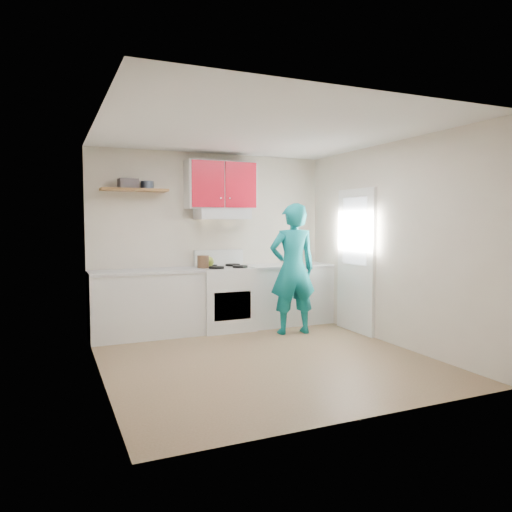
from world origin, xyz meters
name	(u,v)px	position (x,y,z in m)	size (l,w,h in m)	color
floor	(263,358)	(0.00, 0.00, 0.00)	(3.80, 3.80, 0.00)	brown
ceiling	(263,131)	(0.00, 0.00, 2.60)	(3.60, 3.80, 0.04)	white
back_wall	(211,241)	(0.00, 1.90, 1.30)	(3.60, 0.04, 2.60)	beige
front_wall	(363,258)	(0.00, -1.90, 1.30)	(3.60, 0.04, 2.60)	beige
left_wall	(99,250)	(-1.80, 0.00, 1.30)	(0.04, 3.80, 2.60)	beige
right_wall	(390,244)	(1.80, 0.00, 1.30)	(0.04, 3.80, 2.60)	beige
door	(356,261)	(1.78, 0.70, 1.02)	(0.05, 0.85, 2.05)	white
door_glass	(355,231)	(1.75, 0.70, 1.45)	(0.01, 0.55, 0.95)	white
counter_left	(146,304)	(-1.04, 1.60, 0.45)	(1.52, 0.60, 0.90)	silver
counter_right	(287,295)	(1.14, 1.60, 0.45)	(1.32, 0.60, 0.90)	silver
stove	(225,298)	(0.10, 1.57, 0.46)	(0.76, 0.65, 0.92)	white
range_hood	(222,214)	(0.10, 1.68, 1.70)	(0.76, 0.44, 0.15)	silver
upper_cabinets	(221,185)	(0.10, 1.73, 2.12)	(1.02, 0.33, 0.70)	red
shelf	(134,190)	(-1.15, 1.75, 2.02)	(0.90, 0.30, 0.04)	brown
books	(128,183)	(-1.24, 1.73, 2.10)	(0.25, 0.18, 0.13)	#3F383B
tin	(147,185)	(-0.97, 1.79, 2.09)	(0.18, 0.18, 0.11)	#333D4C
kettle	(207,262)	(-0.15, 1.64, 1.00)	(0.19, 0.19, 0.17)	olive
crock	(203,262)	(-0.23, 1.58, 1.00)	(0.17, 0.17, 0.20)	#48311F
cutting_board	(285,266)	(1.05, 1.50, 0.91)	(0.29, 0.21, 0.02)	olive
silicone_mat	(315,265)	(1.62, 1.59, 0.90)	(0.32, 0.27, 0.01)	red
person	(293,269)	(0.90, 0.97, 0.92)	(0.67, 0.44, 1.84)	#0E7D82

